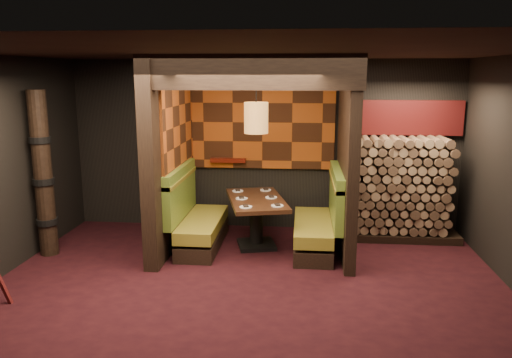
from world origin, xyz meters
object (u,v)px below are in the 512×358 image
Objects in this scene: booth_bench_left at (196,221)px; booth_bench_right at (320,224)px; firewood_stack at (405,189)px; totem_column at (43,175)px; pendant_lamp at (256,118)px; dining_table at (256,213)px.

booth_bench_right is at bearing 0.00° from booth_bench_left.
firewood_stack reaches higher than booth_bench_right.
pendant_lamp is at bearing 10.45° from totem_column.
dining_table is at bearing 176.63° from booth_bench_right.
booth_bench_right is 0.97m from dining_table.
dining_table is (-0.96, 0.06, 0.13)m from booth_bench_right.
totem_column is (-2.09, -0.55, 0.79)m from booth_bench_left.
firewood_stack is at bearing 13.19° from totem_column.
dining_table is 0.66× the size of totem_column.
dining_table is at bearing 11.37° from totem_column.
booth_bench_left reaches higher than dining_table.
firewood_stack reaches higher than booth_bench_left.
dining_table is (0.93, 0.06, 0.13)m from booth_bench_left.
dining_table is 3.15m from totem_column.
totem_column is 5.49m from firewood_stack.
booth_bench_right is 0.67× the size of totem_column.
dining_table is at bearing 90.00° from pendant_lamp.
firewood_stack is (3.25, 0.70, 0.42)m from booth_bench_left.
totem_column is at bearing -168.63° from dining_table.
booth_bench_right is at bearing -0.40° from pendant_lamp.
pendant_lamp is 2.68m from firewood_stack.
booth_bench_left is 1.00× the size of booth_bench_right.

